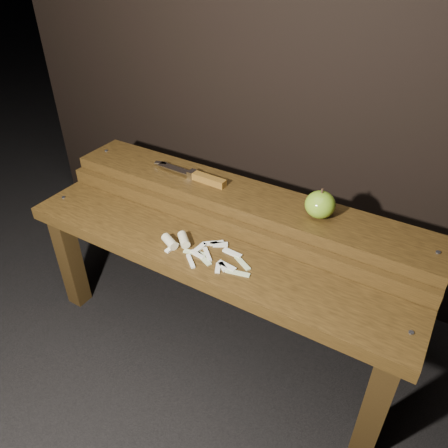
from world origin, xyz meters
The scene contains 6 objects.
ground centered at (0.00, 0.00, 0.00)m, with size 60.00×60.00×0.00m, color black.
bench_front_tier centered at (0.00, -0.06, 0.35)m, with size 1.20×0.20×0.42m.
bench_rear_tier centered at (0.00, 0.17, 0.41)m, with size 1.20×0.21×0.50m.
apple centered at (0.24, 0.17, 0.54)m, with size 0.08×0.08×0.09m.
knife centered at (-0.15, 0.17, 0.51)m, with size 0.28×0.04×0.02m.
apple_scraps centered at (-0.03, -0.06, 0.43)m, with size 0.29×0.15×0.03m.
Camera 1 is at (0.54, -0.83, 1.19)m, focal length 35.00 mm.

